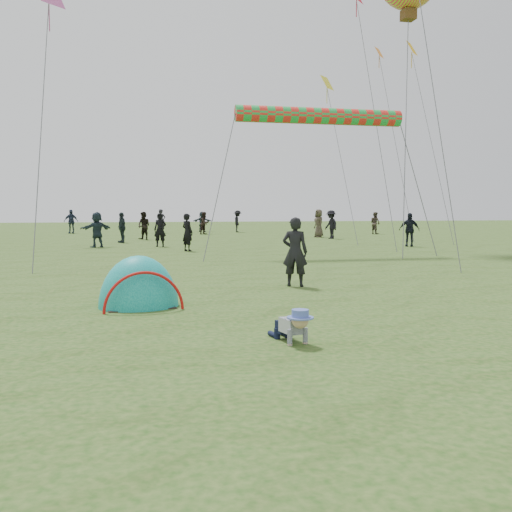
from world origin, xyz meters
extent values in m
plane|color=#1C4611|center=(0.00, 0.00, 0.00)|extent=(140.00, 140.00, 0.00)
ellipsoid|color=#00767B|center=(-1.98, 2.73, 0.00)|extent=(1.68, 1.47, 1.94)
imported|color=black|center=(1.66, 4.83, 0.82)|extent=(0.71, 0.60, 1.65)
imported|color=black|center=(0.15, 16.56, 0.81)|extent=(0.66, 0.71, 1.63)
imported|color=black|center=(2.75, 32.26, 0.80)|extent=(0.98, 0.97, 1.59)
imported|color=black|center=(10.96, 17.37, 0.81)|extent=(1.02, 0.82, 1.63)
imported|color=black|center=(5.70, 35.42, 0.84)|extent=(0.79, 1.18, 1.69)
imported|color=#24323E|center=(-3.84, 19.89, 0.84)|extent=(1.59, 1.25, 1.69)
imported|color=black|center=(-0.17, 34.87, 0.89)|extent=(0.76, 0.64, 1.78)
imported|color=#453A32|center=(14.79, 30.15, 0.79)|extent=(0.82, 0.92, 1.58)
imported|color=#1E292D|center=(-2.78, 23.39, 0.82)|extent=(0.71, 1.04, 1.63)
imported|color=black|center=(9.60, 24.86, 0.86)|extent=(0.88, 1.23, 1.73)
imported|color=#42382D|center=(9.42, 26.70, 0.89)|extent=(0.69, 0.95, 1.79)
imported|color=#28333D|center=(3.06, 36.55, 0.80)|extent=(1.55, 0.92, 1.59)
imported|color=black|center=(-0.88, 19.67, 0.81)|extent=(0.66, 0.49, 1.62)
imported|color=black|center=(-1.56, 26.11, 0.82)|extent=(1.01, 1.00, 1.65)
imported|color=#232D43|center=(-6.71, 35.74, 0.88)|extent=(1.08, 0.58, 1.75)
cylinder|color=red|center=(5.11, 13.58, 5.46)|extent=(6.71, 0.64, 0.64)
plane|color=orange|center=(12.66, 25.12, 11.31)|extent=(0.78, 0.78, 0.64)
plane|color=yellow|center=(8.81, 23.54, 9.00)|extent=(0.98, 0.98, 0.80)
plane|color=#F4AC0A|center=(13.60, 22.74, 10.99)|extent=(0.95, 0.95, 0.78)
camera|label=1|loc=(-2.01, -8.15, 1.86)|focal=40.00mm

